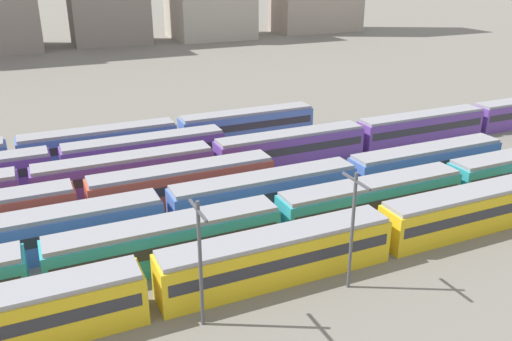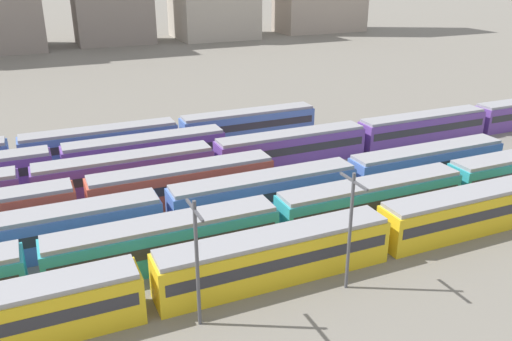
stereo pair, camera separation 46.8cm
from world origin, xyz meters
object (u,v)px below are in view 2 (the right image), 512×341
Objects in this scene: train_track_1 at (276,219)px; catenary_pole_2 at (350,226)px; train_track_4 at (291,147)px; train_track_6 at (101,143)px; catenary_pole_0 at (197,258)px; train_track_2 at (165,211)px; train_track_0 at (147,285)px.

catenary_pole_2 is at bearing -79.03° from train_track_1.
train_track_1 is at bearing -121.14° from train_track_4.
train_track_4 is 22.41m from train_track_6.
catenary_pole_0 is (1.08, -34.04, 3.05)m from train_track_6.
catenary_pole_0 is at bearing -95.16° from train_track_2.
train_track_1 is at bearing -32.56° from train_track_2.
train_track_1 and train_track_2 have the same top height.
catenary_pole_0 reaches higher than train_track_1.
train_track_0 is 31.24m from train_track_6.
train_track_0 is 29.87m from train_track_4.
catenary_pole_0 reaches higher than train_track_2.
train_track_1 is at bearing -68.16° from train_track_6.
catenary_pole_2 reaches higher than train_track_6.
catenary_pole_0 is at bearing -139.29° from train_track_1.
train_track_4 is (9.43, 15.60, 0.00)m from train_track_1.
train_track_4 is at bearing 58.86° from train_track_1.
train_track_4 is (17.57, 10.40, 0.00)m from train_track_2.
train_track_0 is 1.00× the size of train_track_1.
train_track_0 is 1.00× the size of train_track_2.
train_track_1 is 9.04m from catenary_pole_2.
catenary_pole_2 is at bearing -54.21° from train_track_2.
train_track_1 is 18.23m from train_track_4.
catenary_pole_2 is at bearing -1.59° from catenary_pole_0.
train_track_6 is 36.52m from catenary_pole_2.
train_track_0 is 11.10m from train_track_2.
train_track_1 and train_track_6 have the same top height.
catenary_pole_0 is at bearing -128.45° from train_track_4.
train_track_4 is at bearing -27.65° from train_track_6.
train_track_4 is 10.59× the size of catenary_pole_0.
train_track_4 is 30.33m from catenary_pole_0.
catenary_pole_0 is (2.68, -2.84, 3.05)m from train_track_0.
train_track_2 is at bearing 69.59° from train_track_0.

